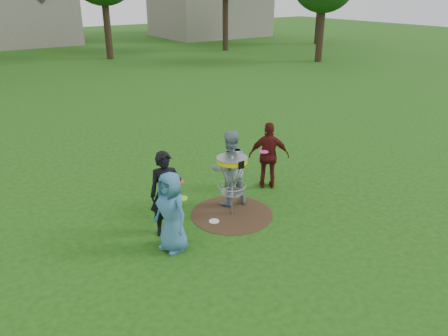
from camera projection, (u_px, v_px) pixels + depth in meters
ground at (232, 214)px, 9.59m from camera, size 100.00×100.00×0.00m
dirt_patch at (232, 214)px, 9.59m from camera, size 1.80×1.80×0.01m
player_blue at (171, 212)px, 8.03m from camera, size 0.66×0.86×1.58m
player_black at (166, 194)px, 8.53m from camera, size 0.75×0.62×1.75m
player_grey at (229, 168)px, 9.74m from camera, size 0.98×0.84×1.76m
player_maroon at (269, 156)px, 10.59m from camera, size 1.03×0.91×1.67m
disc_on_grass at (214, 221)px, 9.28m from camera, size 0.22×0.22×0.02m
disc_golf_basket at (232, 172)px, 9.20m from camera, size 0.66×0.67×1.38m
held_discs at (217, 173)px, 9.11m from camera, size 2.97×1.17×0.13m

